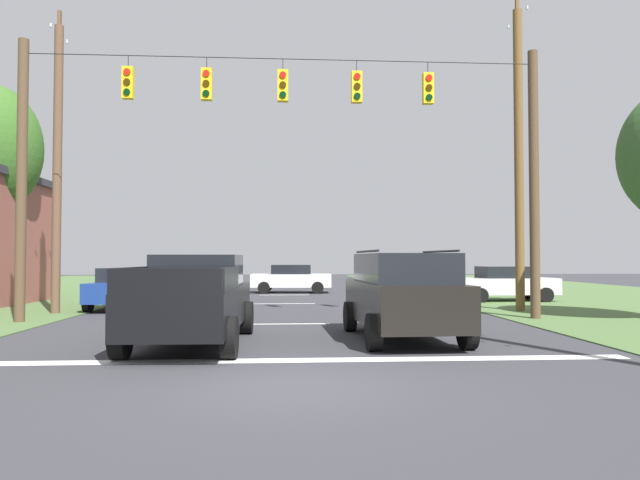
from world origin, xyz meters
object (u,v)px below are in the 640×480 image
object	(u,v)px
suv_black	(402,293)
utility_pole_near_left	(57,165)
utility_pole_mid_right	(519,155)
distant_car_far_parked	(504,283)
overhead_signal_span	(284,162)
distant_car_crossing_white	(291,278)
pickup_truck	(194,300)
distant_car_oncoming	(127,288)

from	to	relation	value
suv_black	utility_pole_near_left	bearing A→B (deg)	146.37
utility_pole_mid_right	distant_car_far_parked	bearing A→B (deg)	74.93
overhead_signal_span	distant_car_crossing_white	size ratio (longest dim) A/B	3.57
overhead_signal_span	pickup_truck	xyz separation A→B (m)	(-1.98, -4.64, -3.81)
suv_black	distant_car_far_parked	size ratio (longest dim) A/B	1.12
overhead_signal_span	distant_car_far_parked	size ratio (longest dim) A/B	3.61
suv_black	utility_pole_mid_right	bearing A→B (deg)	50.47
utility_pole_mid_right	utility_pole_near_left	bearing A→B (deg)	179.51
overhead_signal_span	utility_pole_near_left	xyz separation A→B (m)	(-7.66, 2.69, 0.27)
suv_black	distant_car_oncoming	distance (m)	12.22
overhead_signal_span	distant_car_oncoming	distance (m)	8.39
distant_car_oncoming	utility_pole_near_left	xyz separation A→B (m)	(-1.88, -1.89, 4.26)
suv_black	distant_car_oncoming	world-z (taller)	suv_black
distant_car_far_parked	distant_car_oncoming	bearing A→B (deg)	-169.63
overhead_signal_span	distant_car_crossing_white	world-z (taller)	overhead_signal_span
pickup_truck	utility_pole_mid_right	bearing A→B (deg)	35.03
distant_car_crossing_white	utility_pole_mid_right	bearing A→B (deg)	-56.46
distant_car_crossing_white	suv_black	bearing A→B (deg)	-83.05
pickup_truck	utility_pole_near_left	size ratio (longest dim) A/B	0.53
utility_pole_mid_right	utility_pole_near_left	size ratio (longest dim) A/B	1.10
distant_car_crossing_white	pickup_truck	bearing A→B (deg)	-97.25
distant_car_oncoming	utility_pole_mid_right	bearing A→B (deg)	-8.19
pickup_truck	suv_black	bearing A→B (deg)	5.32
pickup_truck	distant_car_crossing_white	xyz separation A→B (m)	(2.42, 19.04, -0.18)
overhead_signal_span	utility_pole_near_left	size ratio (longest dim) A/B	1.52
overhead_signal_span	utility_pole_near_left	world-z (taller)	utility_pole_near_left
pickup_truck	utility_pole_near_left	distance (m)	10.14
utility_pole_mid_right	utility_pole_near_left	distance (m)	15.97
overhead_signal_span	utility_pole_mid_right	size ratio (longest dim) A/B	1.38
distant_car_crossing_white	distant_car_oncoming	world-z (taller)	same
distant_car_crossing_white	utility_pole_near_left	distance (m)	14.86
distant_car_oncoming	distant_car_far_parked	size ratio (longest dim) A/B	1.01
overhead_signal_span	distant_car_oncoming	bearing A→B (deg)	141.58
overhead_signal_span	pickup_truck	distance (m)	6.33
pickup_truck	distant_car_crossing_white	bearing A→B (deg)	82.75
distant_car_crossing_white	distant_car_oncoming	distance (m)	11.62
pickup_truck	utility_pole_near_left	world-z (taller)	utility_pole_near_left
overhead_signal_span	distant_car_far_parked	xyz separation A→B (m)	(9.60, 7.40, -3.99)
distant_car_crossing_white	utility_pole_mid_right	xyz separation A→B (m)	(7.85, -11.84, 4.72)
utility_pole_near_left	distant_car_oncoming	bearing A→B (deg)	45.06
overhead_signal_span	distant_car_oncoming	xyz separation A→B (m)	(-5.78, 4.58, -3.99)
overhead_signal_span	utility_pole_near_left	distance (m)	8.13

